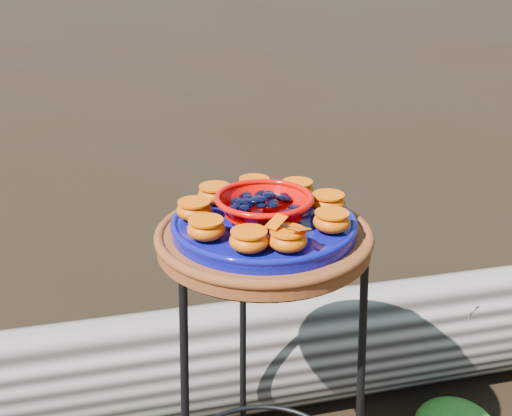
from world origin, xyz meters
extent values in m
cylinder|color=brown|center=(0.00, 0.00, 0.72)|extent=(0.41, 0.41, 0.03)
cylinder|color=#000763|center=(0.00, 0.00, 0.74)|extent=(0.35, 0.35, 0.02)
ellipsoid|color=#B13D00|center=(0.01, -0.13, 0.78)|extent=(0.07, 0.07, 0.04)
ellipsoid|color=#B13D00|center=(0.11, -0.08, 0.78)|extent=(0.07, 0.07, 0.04)
ellipsoid|color=#B13D00|center=(0.13, 0.01, 0.78)|extent=(0.07, 0.07, 0.04)
ellipsoid|color=#B13D00|center=(0.09, 0.09, 0.78)|extent=(0.07, 0.07, 0.04)
ellipsoid|color=#B13D00|center=(0.01, 0.13, 0.78)|extent=(0.07, 0.07, 0.04)
ellipsoid|color=#B13D00|center=(-0.08, 0.11, 0.78)|extent=(0.07, 0.07, 0.04)
ellipsoid|color=#B13D00|center=(-0.13, 0.03, 0.78)|extent=(0.07, 0.07, 0.04)
ellipsoid|color=#B13D00|center=(-0.12, -0.06, 0.78)|extent=(0.07, 0.07, 0.04)
ellipsoid|color=#B13D00|center=(-0.06, -0.12, 0.78)|extent=(0.07, 0.07, 0.04)
ellipsoid|color=#20531F|center=(-0.16, 0.57, 0.08)|extent=(0.31, 0.31, 0.16)
camera|label=1|loc=(-0.27, -1.08, 1.25)|focal=45.00mm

